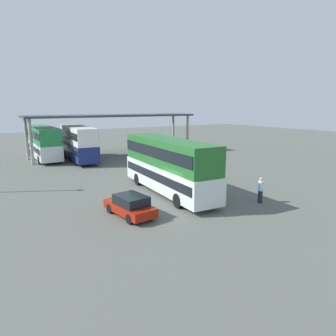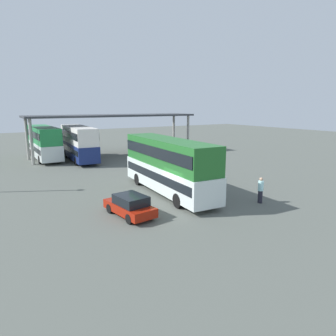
{
  "view_description": "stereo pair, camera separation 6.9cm",
  "coord_description": "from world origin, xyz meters",
  "px_view_note": "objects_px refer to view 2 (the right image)",
  "views": [
    {
      "loc": [
        -11.11,
        -16.61,
        6.72
      ],
      "look_at": [
        1.22,
        2.82,
        2.0
      ],
      "focal_mm": 32.47,
      "sensor_mm": 36.0,
      "label": 1
    },
    {
      "loc": [
        -11.05,
        -16.64,
        6.72
      ],
      "look_at": [
        1.22,
        2.82,
        2.0
      ],
      "focal_mm": 32.47,
      "sensor_mm": 36.0,
      "label": 2
    }
  ],
  "objects_px": {
    "double_decker_main": "(168,164)",
    "double_decker_mid_row": "(79,142)",
    "double_decker_near_canopy": "(44,141)",
    "pedestrian_waiting": "(261,190)",
    "parked_hatchback": "(130,205)"
  },
  "relations": [
    {
      "from": "double_decker_main",
      "to": "double_decker_mid_row",
      "type": "height_order",
      "value": "double_decker_main"
    },
    {
      "from": "double_decker_near_canopy",
      "to": "pedestrian_waiting",
      "type": "bearing_deg",
      "value": -160.63
    },
    {
      "from": "double_decker_main",
      "to": "pedestrian_waiting",
      "type": "bearing_deg",
      "value": -139.32
    },
    {
      "from": "double_decker_main",
      "to": "double_decker_mid_row",
      "type": "relative_size",
      "value": 1.09
    },
    {
      "from": "double_decker_mid_row",
      "to": "pedestrian_waiting",
      "type": "bearing_deg",
      "value": -162.84
    },
    {
      "from": "double_decker_near_canopy",
      "to": "pedestrian_waiting",
      "type": "relative_size",
      "value": 5.85
    },
    {
      "from": "double_decker_main",
      "to": "double_decker_near_canopy",
      "type": "relative_size",
      "value": 1.05
    },
    {
      "from": "pedestrian_waiting",
      "to": "double_decker_near_canopy",
      "type": "bearing_deg",
      "value": 160.97
    },
    {
      "from": "double_decker_near_canopy",
      "to": "double_decker_mid_row",
      "type": "bearing_deg",
      "value": -135.16
    },
    {
      "from": "double_decker_main",
      "to": "double_decker_near_canopy",
      "type": "xyz_separation_m",
      "value": [
        -5.1,
        21.74,
        -0.06
      ]
    },
    {
      "from": "parked_hatchback",
      "to": "pedestrian_waiting",
      "type": "relative_size",
      "value": 2.15
    },
    {
      "from": "double_decker_near_canopy",
      "to": "double_decker_mid_row",
      "type": "distance_m",
      "value": 4.96
    },
    {
      "from": "double_decker_main",
      "to": "pedestrian_waiting",
      "type": "height_order",
      "value": "double_decker_main"
    },
    {
      "from": "parked_hatchback",
      "to": "double_decker_near_canopy",
      "type": "xyz_separation_m",
      "value": [
        -0.4,
        24.78,
        1.6
      ]
    },
    {
      "from": "double_decker_mid_row",
      "to": "pedestrian_waiting",
      "type": "xyz_separation_m",
      "value": [
        5.81,
        -23.76,
        -1.4
      ]
    }
  ]
}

